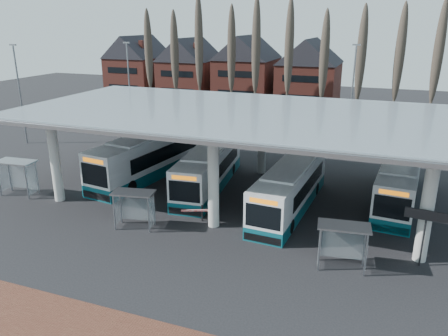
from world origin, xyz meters
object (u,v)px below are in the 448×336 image
at_px(bus_0, 151,156).
at_px(shelter_2, 343,236).
at_px(bus_1, 209,168).
at_px(bus_2, 290,188).
at_px(bus_3, 399,182).
at_px(shelter_0, 18,170).
at_px(shelter_1, 134,201).

relative_size(bus_0, shelter_2, 4.68).
height_order(bus_1, shelter_2, bus_1).
xyz_separation_m(bus_2, bus_3, (6.96, 3.92, -0.00)).
bearing_deg(bus_0, bus_3, 11.18).
bearing_deg(shelter_0, bus_1, 22.06).
relative_size(shelter_1, shelter_2, 0.99).
bearing_deg(shelter_0, shelter_2, -10.13).
bearing_deg(shelter_1, bus_1, 67.68).
distance_m(bus_1, shelter_0, 14.13).
xyz_separation_m(bus_1, bus_2, (6.81, -1.93, -0.01)).
bearing_deg(shelter_1, shelter_0, 159.85).
height_order(bus_2, shelter_0, bus_2).
height_order(bus_3, shelter_2, bus_3).
xyz_separation_m(bus_0, shelter_2, (16.60, -9.38, 0.11)).
bearing_deg(shelter_1, bus_0, 102.78).
bearing_deg(shelter_2, shelter_0, 168.07).
xyz_separation_m(shelter_1, shelter_2, (12.62, -0.37, 0.05)).
distance_m(bus_1, shelter_1, 8.34).
distance_m(bus_2, shelter_0, 19.91).
height_order(shelter_0, shelter_2, shelter_0).
height_order(bus_2, shelter_2, bus_2).
distance_m(bus_3, shelter_1, 18.46).
distance_m(bus_3, shelter_2, 10.90).
distance_m(bus_0, shelter_0, 10.06).
distance_m(bus_2, bus_3, 7.99).
height_order(bus_2, shelter_1, bus_2).
relative_size(bus_1, bus_3, 1.01).
bearing_deg(shelter_2, bus_0, 143.75).
relative_size(bus_3, shelter_0, 3.88).
relative_size(shelter_0, shelter_1, 1.07).
distance_m(bus_0, bus_3, 19.42).
bearing_deg(shelter_1, shelter_2, -12.70).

